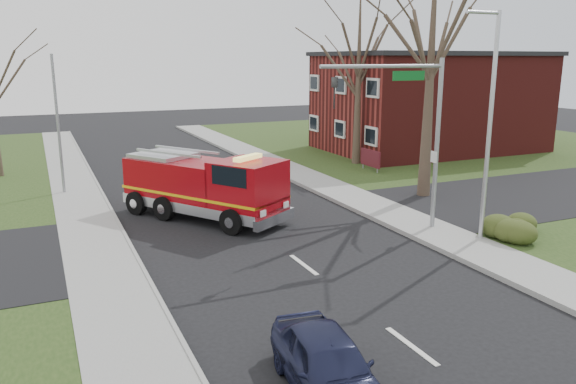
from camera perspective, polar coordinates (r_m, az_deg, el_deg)
name	(u,v)px	position (r m, az deg, el deg)	size (l,w,h in m)	color
ground	(304,265)	(19.04, 1.60, -7.43)	(120.00, 120.00, 0.00)	black
sidewalk_right	(450,239)	(22.27, 16.18, -4.64)	(2.40, 80.00, 0.15)	gray
sidewalk_left	(113,294)	(17.43, -17.38, -9.83)	(2.40, 80.00, 0.15)	gray
brick_building	(430,102)	(43.39, 14.18, 8.89)	(15.40, 10.40, 7.25)	maroon
health_center_sign	(370,158)	(34.37, 8.38, 3.39)	(0.12, 2.00, 1.40)	#50121B
hedge_corner	(527,225)	(23.34, 23.12, -3.08)	(2.80, 2.00, 0.90)	#2A3814
bare_tree_near	(432,44)	(27.98, 14.40, 14.32)	(6.00, 6.00, 12.00)	#362820
bare_tree_far	(359,63)	(36.25, 7.20, 12.86)	(5.25, 5.25, 10.50)	#362820
traffic_signal_mast	(411,115)	(21.89, 12.43, 7.69)	(5.29, 0.18, 6.80)	gray
streetlight_pole	(489,122)	(21.62, 19.73, 6.74)	(1.48, 0.16, 8.40)	#B7BABF
utility_pole_far	(58,126)	(30.21, -22.31, 6.20)	(0.14, 0.14, 7.00)	gray
fire_engine	(205,188)	(24.39, -8.39, 0.42)	(6.10, 7.58, 2.98)	maroon
parked_car_maroon	(328,365)	(12.00, 4.07, -17.15)	(1.60, 3.97, 1.35)	#191C37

